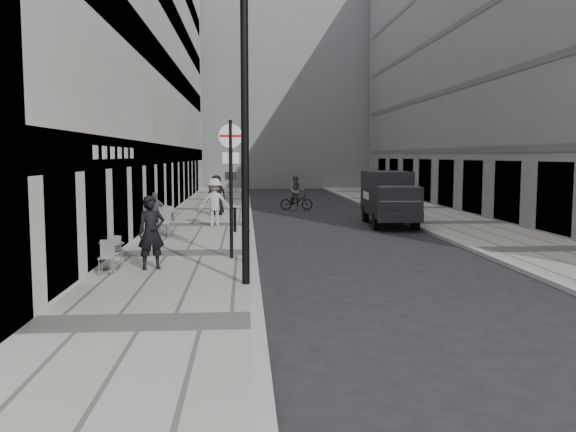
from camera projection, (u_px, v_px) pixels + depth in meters
name	position (u px, v px, depth m)	size (l,w,h in m)	color
ground	(262.00, 383.00, 8.11)	(120.00, 120.00, 0.00)	black
sidewalk	(203.00, 226.00, 25.83)	(4.00, 60.00, 0.12)	gray
far_sidewalk	(456.00, 224.00, 26.60)	(4.00, 60.00, 0.12)	gray
building_left	(130.00, 38.00, 31.12)	(4.00, 45.00, 18.00)	beige
building_right	(511.00, 24.00, 32.43)	(6.00, 45.00, 20.00)	slate
building_far	(261.00, 78.00, 62.72)	(24.00, 16.00, 22.00)	slate
walking_man	(151.00, 233.00, 15.50)	(0.69, 0.45, 1.88)	black
sign_post	(231.00, 170.00, 17.04)	(0.67, 0.10, 3.89)	black
lamppost	(245.00, 115.00, 13.44)	(0.31, 0.31, 6.79)	black
bollard_near	(248.00, 247.00, 16.52)	(0.11, 0.11, 0.86)	black
bollard_far	(235.00, 220.00, 23.22)	(0.12, 0.12, 0.88)	black
panel_van	(389.00, 195.00, 26.38)	(2.11, 5.04, 2.33)	black
cyclist	(296.00, 196.00, 33.97)	(1.83, 0.72, 1.94)	black
pedestrian_a	(156.00, 212.00, 23.08)	(0.90, 0.37, 1.53)	#4E4E52
pedestrian_b	(214.00, 202.00, 25.02)	(1.27, 0.73, 1.97)	#AAA39D
pedestrian_c	(216.00, 195.00, 29.86)	(0.96, 0.62, 1.96)	black
cafe_table_near	(167.00, 221.00, 22.24)	(0.79, 1.79, 1.02)	#B1B1B3
cafe_table_mid	(111.00, 254.00, 15.42)	(0.64, 1.45, 0.83)	#B0AFB2
cafe_table_far	(163.00, 216.00, 25.05)	(0.64, 1.46, 0.83)	silver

